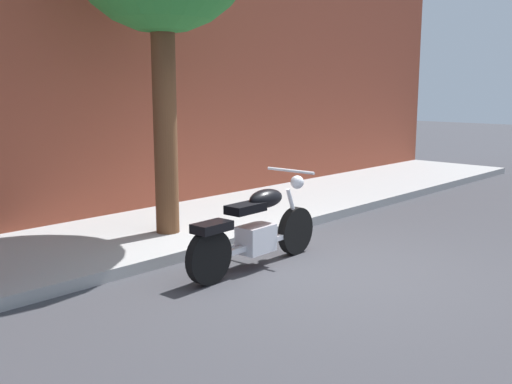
{
  "coord_description": "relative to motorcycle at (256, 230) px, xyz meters",
  "views": [
    {
      "loc": [
        -5.2,
        -3.93,
        2.08
      ],
      "look_at": [
        -0.4,
        0.59,
        0.91
      ],
      "focal_mm": 40.89,
      "sensor_mm": 36.0,
      "label": 1
    }
  ],
  "objects": [
    {
      "name": "sidewalk",
      "position": [
        0.4,
        2.01,
        -0.39
      ],
      "size": [
        18.93,
        2.45,
        0.14
      ],
      "primitive_type": "cube",
      "color": "#989898",
      "rests_on": "ground"
    },
    {
      "name": "ground_plane",
      "position": [
        0.4,
        -0.59,
        -0.46
      ],
      "size": [
        60.0,
        60.0,
        0.0
      ],
      "primitive_type": "plane",
      "color": "#38383D"
    },
    {
      "name": "motorcycle",
      "position": [
        0.0,
        0.0,
        0.0
      ],
      "size": [
        2.15,
        0.7,
        1.1
      ],
      "color": "black",
      "rests_on": "ground"
    }
  ]
}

